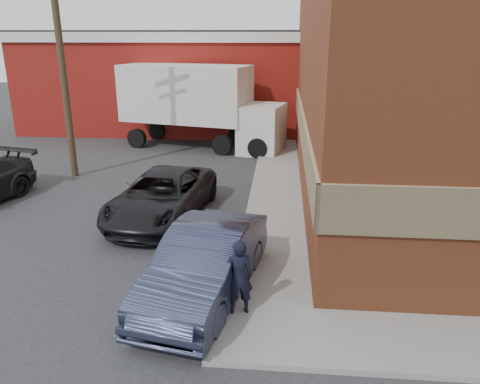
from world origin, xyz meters
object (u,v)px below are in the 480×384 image
(warehouse, at_px, (171,79))
(man, at_px, (239,277))
(suv_a, at_px, (162,196))
(box_truck, at_px, (201,101))
(utility_pole, at_px, (61,53))
(sedan, at_px, (205,264))

(warehouse, xyz_separation_m, man, (5.99, -20.25, -1.91))
(man, distance_m, suv_a, 5.89)
(man, height_order, box_truck, box_truck)
(box_truck, bearing_deg, warehouse, 129.75)
(warehouse, height_order, suv_a, warehouse)
(warehouse, xyz_separation_m, utility_pole, (-1.50, -11.00, 1.93))
(utility_pole, relative_size, sedan, 1.92)
(sedan, relative_size, suv_a, 0.91)
(warehouse, bearing_deg, utility_pole, -97.77)
(sedan, bearing_deg, warehouse, 115.99)
(man, bearing_deg, warehouse, -88.10)
(suv_a, bearing_deg, man, -54.72)
(warehouse, relative_size, suv_a, 3.18)
(warehouse, height_order, utility_pole, utility_pole)
(sedan, height_order, suv_a, sedan)
(utility_pole, distance_m, man, 12.51)
(utility_pole, height_order, suv_a, utility_pole)
(man, distance_m, sedan, 1.10)
(utility_pole, relative_size, suv_a, 1.76)
(utility_pole, bearing_deg, warehouse, 82.23)
(warehouse, xyz_separation_m, box_truck, (2.76, -5.69, -0.51))
(utility_pole, height_order, sedan, utility_pole)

